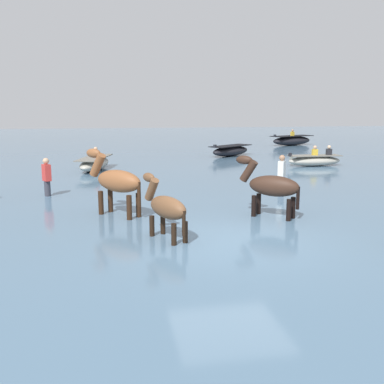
# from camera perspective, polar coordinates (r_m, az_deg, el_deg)

# --- Properties ---
(ground_plane) EXTENTS (120.00, 120.00, 0.00)m
(ground_plane) POSITION_cam_1_polar(r_m,az_deg,el_deg) (10.06, 4.77, -8.20)
(ground_plane) COLOR gray
(water_surface) EXTENTS (90.00, 90.00, 0.37)m
(water_surface) POSITION_cam_1_polar(r_m,az_deg,el_deg) (19.59, -2.84, 1.68)
(water_surface) COLOR slate
(water_surface) RESTS_ON ground
(horse_lead_dark_bay) EXTENTS (1.57, 1.43, 1.97)m
(horse_lead_dark_bay) POSITION_cam_1_polar(r_m,az_deg,el_deg) (12.04, 9.98, 0.56)
(horse_lead_dark_bay) COLOR #382319
(horse_lead_dark_bay) RESTS_ON ground
(horse_trailing_chestnut) EXTENTS (1.62, 1.64, 2.13)m
(horse_trailing_chestnut) POSITION_cam_1_polar(r_m,az_deg,el_deg) (12.21, -9.53, 1.17)
(horse_trailing_chestnut) COLOR brown
(horse_trailing_chestnut) RESTS_ON ground
(horse_flank_bay) EXTENTS (0.99, 1.57, 1.77)m
(horse_flank_bay) POSITION_cam_1_polar(r_m,az_deg,el_deg) (9.93, -3.29, -2.16)
(horse_flank_bay) COLOR brown
(horse_flank_bay) RESTS_ON ground
(boat_far_offshore) EXTENTS (1.79, 3.44, 1.07)m
(boat_far_offshore) POSITION_cam_1_polar(r_m,az_deg,el_deg) (21.47, -12.24, 3.55)
(boat_far_offshore) COLOR #B2AD9E
(boat_far_offshore) RESTS_ON water_surface
(boat_mid_channel) EXTENTS (3.81, 2.47, 1.21)m
(boat_mid_channel) POSITION_cam_1_polar(r_m,az_deg,el_deg) (35.54, 12.52, 6.40)
(boat_mid_channel) COLOR black
(boat_mid_channel) RESTS_ON water_surface
(boat_far_inshore) EXTENTS (2.70, 0.91, 1.02)m
(boat_far_inshore) POSITION_cam_1_polar(r_m,az_deg,el_deg) (23.25, 15.27, 3.90)
(boat_far_inshore) COLOR #B2AD9E
(boat_far_inshore) RESTS_ON water_surface
(boat_near_port) EXTENTS (3.10, 2.73, 0.77)m
(boat_near_port) POSITION_cam_1_polar(r_m,az_deg,el_deg) (27.15, 4.90, 5.23)
(boat_near_port) COLOR black
(boat_near_port) RESTS_ON water_surface
(person_wading_mid) EXTENTS (0.35, 0.38, 1.63)m
(person_wading_mid) POSITION_cam_1_polar(r_m,az_deg,el_deg) (15.98, 11.26, 1.91)
(person_wading_mid) COLOR #383842
(person_wading_mid) RESTS_ON ground
(person_onlooker_left) EXTENTS (0.33, 0.38, 1.63)m
(person_onlooker_left) POSITION_cam_1_polar(r_m,az_deg,el_deg) (15.49, -17.89, 1.32)
(person_onlooker_left) COLOR #383842
(person_onlooker_left) RESTS_ON ground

